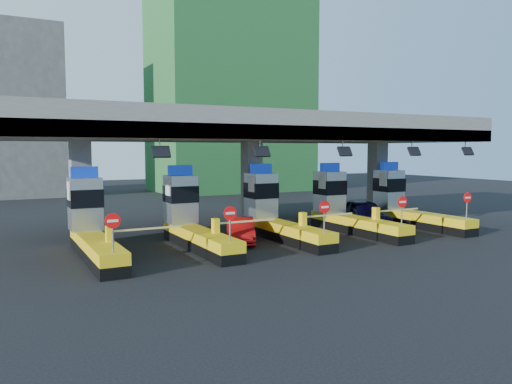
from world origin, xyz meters
name	(u,v)px	position (x,y,z in m)	size (l,w,h in m)	color
ground	(276,238)	(0.00, 0.00, 0.00)	(120.00, 120.00, 0.00)	black
toll_canopy	(253,131)	(0.00, 2.87, 6.13)	(28.00, 12.09, 7.00)	slate
toll_lane_far_left	(91,226)	(-10.00, 0.28, 1.40)	(4.43, 8.00, 4.16)	black
toll_lane_left	(191,219)	(-5.00, 0.28, 1.40)	(4.43, 8.00, 4.16)	black
toll_lane_center	(274,213)	(0.00, 0.28, 1.40)	(4.43, 8.00, 4.16)	black
toll_lane_right	(344,208)	(5.00, 0.28, 1.40)	(4.43, 8.00, 4.16)	black
toll_lane_far_right	(405,204)	(10.00, 0.28, 1.40)	(4.43, 8.00, 4.16)	black
bg_building_scaffold	(230,76)	(12.00, 32.00, 14.00)	(18.00, 12.00, 28.00)	#1E5926
van	(364,213)	(7.24, 1.06, 0.87)	(2.06, 5.12, 1.75)	black
red_car	(240,230)	(-2.38, -0.26, 0.67)	(1.43, 4.09, 1.35)	#B30E0D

